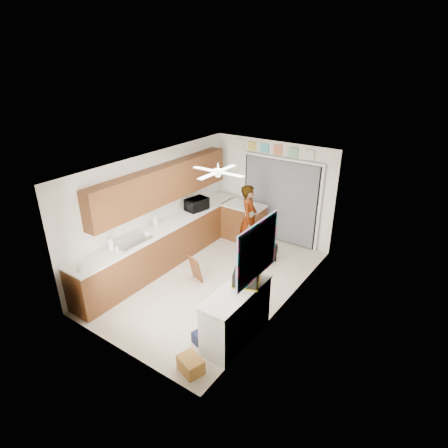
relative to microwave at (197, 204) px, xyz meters
The scene contains 42 objects.
floor 1.98m from the microwave, 40.56° to the right, with size 5.00×5.00×0.00m, color beige.
ceiling 2.18m from the microwave, 40.56° to the right, with size 5.00×5.00×0.00m, color white.
wall_back 1.91m from the microwave, 48.59° to the left, with size 3.20×3.20×0.00m, color white.
wall_front 3.79m from the microwave, 70.64° to the right, with size 3.20×3.20×0.00m, color white.
wall_left 1.14m from the microwave, 107.71° to the right, with size 5.00×5.00×0.00m, color white.
wall_right 3.06m from the microwave, 20.63° to the right, with size 5.00×5.00×0.00m, color white.
left_base_cabinets 1.25m from the microwave, 92.32° to the right, with size 0.60×4.80×0.90m, color brown.
left_countertop 1.09m from the microwave, 91.79° to the right, with size 0.62×4.80×0.04m, color white.
upper_cabinets 1.15m from the microwave, 101.84° to the right, with size 0.32×4.00×0.80m, color brown.
sink_basin 2.08m from the microwave, 90.93° to the right, with size 0.50×0.76×0.06m, color silver.
faucet 2.09m from the microwave, 96.15° to the right, with size 0.03×0.03×0.22m, color silver.
peninsula_base 1.35m from the microwave, 50.71° to the left, with size 1.00×0.60×0.90m, color brown.
peninsula_top 1.21m from the microwave, 50.71° to the left, with size 1.04×0.64×0.04m, color white.
back_opening_recess 2.05m from the microwave, 42.79° to the left, with size 2.00×0.06×2.10m, color black.
curtain_panel 2.03m from the microwave, 41.96° to the left, with size 1.90×0.03×2.05m, color slate.
door_trim_left 1.45m from the microwave, 70.38° to the left, with size 0.06×0.04×2.10m, color white.
door_trim_right 2.87m from the microwave, 28.37° to the left, with size 0.06×0.04×2.10m, color white.
door_trim_head 2.28m from the microwave, 42.17° to the left, with size 2.10×0.04×0.06m, color white.
header_frame_0 1.96m from the microwave, 64.79° to the left, with size 0.22×0.02×0.22m, color #DEC24A.
header_frame_1 2.11m from the microwave, 54.18° to the left, with size 0.22×0.02×0.22m, color #4DBECF.
header_frame_2 2.29m from the microwave, 45.79° to the left, with size 0.22×0.02×0.22m, color #D46D4F.
header_frame_3 2.55m from the microwave, 38.45° to the left, with size 0.22×0.02×0.22m, color #6FC383.
header_frame_4 2.84m from the microwave, 32.89° to the left, with size 0.22×0.02×0.22m, color beige.
route66_sign 1.88m from the microwave, 77.61° to the left, with size 0.22×0.02×0.26m, color silver.
right_counter_base 3.52m from the microwave, 41.12° to the right, with size 0.50×1.40×0.90m, color white.
right_counter_top 3.46m from the microwave, 41.23° to the right, with size 0.54×1.44×0.04m, color white.
abstract_painting 3.56m from the microwave, 36.19° to the right, with size 0.03×1.15×0.95m, color #FF5DBA.
ceiling_fan 1.97m from the microwave, 34.87° to the right, with size 1.14×1.14×0.24m, color white.
microwave is the anchor object (origin of this frame).
soap_bottle 1.26m from the microwave, 97.12° to the right, with size 0.13×0.13×0.32m, color silver.
cup 1.67m from the microwave, 89.65° to the right, with size 0.13×0.13×0.11m, color white.
jar_a 3.33m from the microwave, 88.98° to the right, with size 0.10×0.10×0.14m, color silver.
jar_b 2.49m from the microwave, 89.11° to the right, with size 0.07×0.07×0.11m, color silver.
paper_towel_roll 2.50m from the microwave, 92.75° to the right, with size 0.11×0.11×0.24m, color white.
suitcase 3.22m from the microwave, 36.89° to the right, with size 0.40×0.53×0.23m, color black.
suitcase_rim 3.22m from the microwave, 36.89° to the right, with size 0.44×0.58×0.02m, color yellow.
suitcase_lid 3.06m from the microwave, 32.53° to the right, with size 0.42×0.03×0.50m, color black.
cardboard_box 4.20m from the microwave, 53.29° to the right, with size 0.38×0.29×0.24m, color #B9883A.
navy_crate 3.66m from the microwave, 50.19° to the right, with size 0.34×0.28×0.21m, color #141932.
cabinet_door_panel 1.81m from the microwave, 53.44° to the right, with size 0.37×0.03×0.55m, color brown.
man 1.29m from the microwave, 22.03° to the left, with size 0.60×0.40×1.66m, color white.
dog 2.09m from the microwave, ahead, with size 0.24×0.56×0.44m, color black.
Camera 1 is at (3.99, -5.39, 4.39)m, focal length 30.00 mm.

